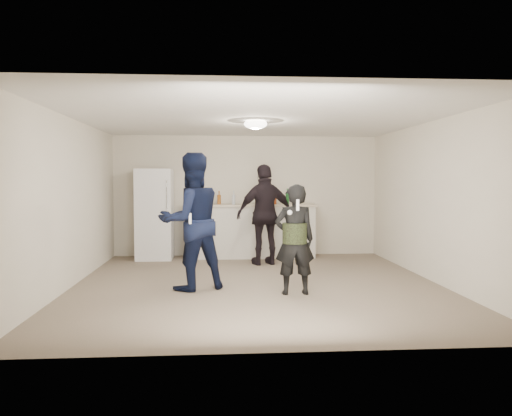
{
  "coord_description": "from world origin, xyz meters",
  "views": [
    {
      "loc": [
        -0.55,
        -7.46,
        1.58
      ],
      "look_at": [
        0.0,
        0.2,
        1.15
      ],
      "focal_mm": 35.0,
      "sensor_mm": 36.0,
      "label": 1
    }
  ],
  "objects": [
    {
      "name": "wall_right",
      "position": [
        2.75,
        0.0,
        1.25
      ],
      "size": [
        0.0,
        6.0,
        6.0
      ],
      "primitive_type": "plane",
      "rotation": [
        1.57,
        0.0,
        -1.57
      ],
      "color": "beige",
      "rests_on": "floor"
    },
    {
      "name": "camo_shorts",
      "position": [
        0.47,
        -0.67,
        0.85
      ],
      "size": [
        0.34,
        0.34,
        0.28
      ],
      "primitive_type": "cylinder",
      "color": "#2A3819",
      "rests_on": "woman"
    },
    {
      "name": "shaker",
      "position": [
        -0.75,
        2.8,
        1.18
      ],
      "size": [
        0.08,
        0.08,
        0.17
      ],
      "primitive_type": "cylinder",
      "color": "silver",
      "rests_on": "counter_top"
    },
    {
      "name": "fridge",
      "position": [
        -1.86,
        2.6,
        0.9
      ],
      "size": [
        0.7,
        0.7,
        1.8
      ],
      "primitive_type": "cube",
      "color": "white",
      "rests_on": "floor"
    },
    {
      "name": "man",
      "position": [
        -0.97,
        -0.27,
        0.99
      ],
      "size": [
        1.18,
        1.08,
        1.97
      ],
      "primitive_type": "imported",
      "rotation": [
        0.0,
        0.0,
        3.57
      ],
      "color": "#0E183C",
      "rests_on": "floor"
    },
    {
      "name": "bottle_cluster",
      "position": [
        0.22,
        2.6,
        1.2
      ],
      "size": [
        1.44,
        0.29,
        0.25
      ],
      "color": "#14471A",
      "rests_on": "counter_top"
    },
    {
      "name": "woman",
      "position": [
        0.47,
        -0.67,
        0.76
      ],
      "size": [
        0.57,
        0.39,
        1.52
      ],
      "primitive_type": "imported",
      "rotation": [
        0.0,
        0.0,
        3.19
      ],
      "color": "black",
      "rests_on": "floor"
    },
    {
      "name": "wall_back",
      "position": [
        0.0,
        3.0,
        1.25
      ],
      "size": [
        6.0,
        0.0,
        6.0
      ],
      "primitive_type": "plane",
      "rotation": [
        1.57,
        0.0,
        0.0
      ],
      "color": "beige",
      "rests_on": "floor"
    },
    {
      "name": "nunchuk_man",
      "position": [
        -0.85,
        -0.52,
        0.98
      ],
      "size": [
        0.07,
        0.07,
        0.07
      ],
      "primitive_type": "sphere",
      "color": "white",
      "rests_on": "man"
    },
    {
      "name": "remote_woman",
      "position": [
        0.47,
        -0.92,
        1.25
      ],
      "size": [
        0.04,
        0.04,
        0.15
      ],
      "primitive_type": "cube",
      "color": "silver",
      "rests_on": "woman"
    },
    {
      "name": "spectator",
      "position": [
        0.29,
        1.78,
        0.94
      ],
      "size": [
        1.18,
        0.71,
        1.88
      ],
      "primitive_type": "imported",
      "rotation": [
        0.0,
        0.0,
        3.38
      ],
      "color": "black",
      "rests_on": "floor"
    },
    {
      "name": "ceiling_dome",
      "position": [
        0.0,
        0.3,
        2.45
      ],
      "size": [
        0.36,
        0.36,
        0.16
      ],
      "primitive_type": "ellipsoid",
      "color": "white",
      "rests_on": "ceiling"
    },
    {
      "name": "fridge_handle",
      "position": [
        -1.58,
        2.23,
        1.3
      ],
      "size": [
        0.02,
        0.02,
        0.6
      ],
      "primitive_type": "cylinder",
      "color": "#BABABE",
      "rests_on": "fridge"
    },
    {
      "name": "nunchuk_woman",
      "position": [
        0.37,
        -0.89,
        1.15
      ],
      "size": [
        0.07,
        0.07,
        0.07
      ],
      "primitive_type": "sphere",
      "color": "white",
      "rests_on": "woman"
    },
    {
      "name": "remote_man",
      "position": [
        -0.97,
        -0.55,
        1.05
      ],
      "size": [
        0.04,
        0.04,
        0.15
      ],
      "primitive_type": "cube",
      "color": "white",
      "rests_on": "man"
    },
    {
      "name": "ceiling",
      "position": [
        0.0,
        0.0,
        2.5
      ],
      "size": [
        6.0,
        6.0,
        0.0
      ],
      "primitive_type": "plane",
      "rotation": [
        3.14,
        0.0,
        0.0
      ],
      "color": "silver",
      "rests_on": "wall_back"
    },
    {
      "name": "counter_top",
      "position": [
        0.06,
        2.67,
        1.07
      ],
      "size": [
        2.68,
        0.64,
        0.04
      ],
      "primitive_type": "cube",
      "color": "beige",
      "rests_on": "counter"
    },
    {
      "name": "wall_left",
      "position": [
        -2.75,
        0.0,
        1.25
      ],
      "size": [
        0.0,
        6.0,
        6.0
      ],
      "primitive_type": "plane",
      "rotation": [
        1.57,
        0.0,
        1.57
      ],
      "color": "beige",
      "rests_on": "floor"
    },
    {
      "name": "counter",
      "position": [
        0.06,
        2.67,
        0.53
      ],
      "size": [
        2.6,
        0.56,
        1.05
      ],
      "primitive_type": "cube",
      "color": "beige",
      "rests_on": "floor"
    },
    {
      "name": "wall_front",
      "position": [
        0.0,
        -3.0,
        1.25
      ],
      "size": [
        6.0,
        0.0,
        6.0
      ],
      "primitive_type": "plane",
      "rotation": [
        -1.57,
        0.0,
        0.0
      ],
      "color": "beige",
      "rests_on": "floor"
    },
    {
      "name": "floor",
      "position": [
        0.0,
        0.0,
        0.0
      ],
      "size": [
        6.0,
        6.0,
        0.0
      ],
      "primitive_type": "plane",
      "color": "#6B5B4C",
      "rests_on": "ground"
    }
  ]
}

